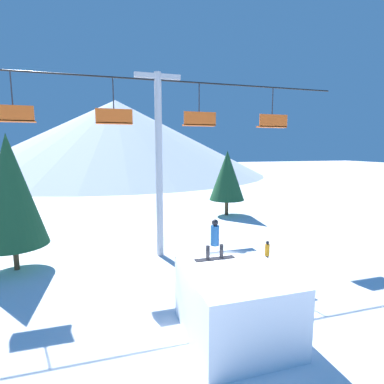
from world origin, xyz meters
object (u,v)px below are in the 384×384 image
pine_tree_near (10,191)px  distant_skier (267,251)px  snow_ramp (235,303)px  snowboarder (215,239)px

pine_tree_near → distant_skier: bearing=-13.2°
snow_ramp → snowboarder: (-0.28, 1.10, 1.78)m
snowboarder → pine_tree_near: size_ratio=0.21×
distant_skier → snow_ramp: bearing=-129.4°
pine_tree_near → distant_skier: pine_tree_near is taller
pine_tree_near → snowboarder: bearing=-40.9°
snow_ramp → pine_tree_near: 11.68m
distant_skier → pine_tree_near: bearing=166.8°
snow_ramp → pine_tree_near: pine_tree_near is taller
snowboarder → pine_tree_near: 10.43m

